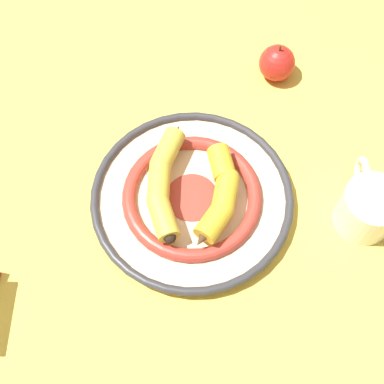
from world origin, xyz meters
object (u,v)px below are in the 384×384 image
apple (279,64)px  banana_b (221,195)px  banana_a (163,180)px  coffee_mug (368,207)px  decorative_bowl (192,198)px

apple → banana_b: bearing=93.8°
banana_a → coffee_mug: (-0.31, -0.10, -0.01)m
coffee_mug → banana_b: bearing=85.4°
decorative_bowl → apple: bearing=-94.9°
decorative_bowl → apple: apple is taller
decorative_bowl → banana_b: size_ratio=1.84×
banana_a → banana_b: 0.09m
decorative_bowl → coffee_mug: coffee_mug is taller
decorative_bowl → banana_b: bearing=-170.3°
decorative_bowl → banana_a: (0.05, 0.01, 0.03)m
decorative_bowl → banana_a: 0.06m
banana_b → coffee_mug: (-0.21, -0.09, -0.01)m
banana_a → banana_b: (-0.09, -0.01, 0.00)m
banana_a → banana_b: banana_b is taller
decorative_bowl → banana_b: 0.06m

